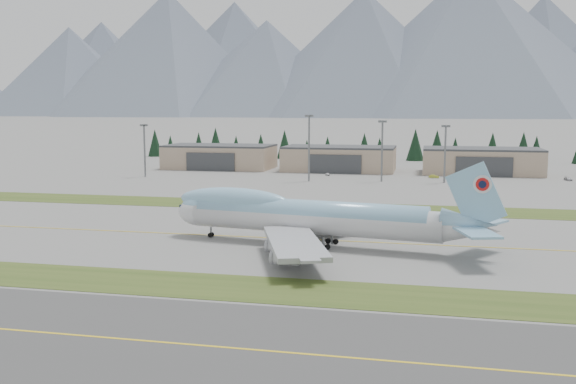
% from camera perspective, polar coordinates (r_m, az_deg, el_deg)
% --- Properties ---
extents(ground, '(7000.00, 7000.00, 0.00)m').
position_cam_1_polar(ground, '(133.91, 2.26, -4.27)').
color(ground, slate).
rests_on(ground, ground).
extents(grass_strip_near, '(400.00, 14.00, 0.08)m').
position_cam_1_polar(grass_strip_near, '(97.78, -1.67, -8.68)').
color(grass_strip_near, '#354A1A').
rests_on(grass_strip_near, ground).
extents(grass_strip_far, '(400.00, 18.00, 0.08)m').
position_cam_1_polar(grass_strip_far, '(177.70, 4.80, -1.38)').
color(grass_strip_far, '#354A1A').
rests_on(grass_strip_far, ground).
extents(asphalt_taxiway, '(400.00, 32.00, 0.04)m').
position_cam_1_polar(asphalt_taxiway, '(75.90, -6.18, -13.55)').
color(asphalt_taxiway, '#3E3E3E').
rests_on(asphalt_taxiway, ground).
extents(taxiway_line_main, '(400.00, 0.40, 0.02)m').
position_cam_1_polar(taxiway_line_main, '(133.91, 2.26, -4.27)').
color(taxiway_line_main, yellow).
rests_on(taxiway_line_main, ground).
extents(taxiway_line_near, '(400.00, 0.40, 0.02)m').
position_cam_1_polar(taxiway_line_near, '(75.90, -6.18, -13.55)').
color(taxiway_line_near, yellow).
rests_on(taxiway_line_near, ground).
extents(boeing_747_freighter, '(67.98, 57.73, 17.83)m').
position_cam_1_polar(boeing_747_freighter, '(127.65, 1.92, -2.16)').
color(boeing_747_freighter, silver).
rests_on(boeing_747_freighter, ground).
extents(hangar_left, '(48.00, 26.60, 10.80)m').
position_cam_1_polar(hangar_left, '(294.85, -6.08, 3.15)').
color(hangar_left, tan).
rests_on(hangar_left, ground).
extents(hangar_center, '(48.00, 26.60, 10.80)m').
position_cam_1_polar(hangar_center, '(282.42, 4.59, 2.98)').
color(hangar_center, tan).
rests_on(hangar_center, ground).
extents(hangar_right, '(48.00, 26.60, 10.80)m').
position_cam_1_polar(hangar_right, '(280.76, 16.83, 2.66)').
color(hangar_right, tan).
rests_on(hangar_right, ground).
extents(floodlight_masts, '(171.81, 9.19, 24.87)m').
position_cam_1_polar(floodlight_masts, '(240.02, 7.16, 4.61)').
color(floodlight_masts, slate).
rests_on(floodlight_masts, ground).
extents(service_vehicle_a, '(2.46, 3.38, 1.07)m').
position_cam_1_polar(service_vehicle_a, '(261.86, 3.54, 1.46)').
color(service_vehicle_a, silver).
rests_on(service_vehicle_a, ground).
extents(service_vehicle_b, '(4.10, 1.66, 1.32)m').
position_cam_1_polar(service_vehicle_b, '(258.69, 12.84, 1.22)').
color(service_vehicle_b, '#A8AF2B').
rests_on(service_vehicle_b, ground).
extents(service_vehicle_c, '(2.87, 4.84, 1.31)m').
position_cam_1_polar(service_vehicle_c, '(266.00, 23.64, 0.95)').
color(service_vehicle_c, '#B8B6BC').
rests_on(service_vehicle_c, ground).
extents(conifer_belt, '(272.49, 13.89, 16.75)m').
position_cam_1_polar(conifer_belt, '(343.52, 7.66, 4.04)').
color(conifer_belt, black).
rests_on(conifer_belt, ground).
extents(mountain_ridge_front, '(4230.78, 1143.48, 498.63)m').
position_cam_1_polar(mountain_ridge_front, '(2317.33, 10.90, 12.07)').
color(mountain_ridge_front, '#4B5164').
rests_on(mountain_ridge_front, ground).
extents(mountain_ridge_rear, '(4469.59, 1069.43, 534.71)m').
position_cam_1_polar(mountain_ridge_rear, '(3042.51, 15.71, 11.52)').
color(mountain_ridge_rear, '#4B5164').
rests_on(mountain_ridge_rear, ground).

